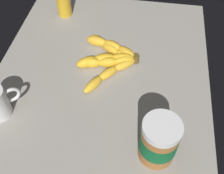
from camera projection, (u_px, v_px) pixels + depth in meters
The scene contains 4 objects.
ground_plane at pixel (99, 88), 88.12cm from camera, with size 96.58×69.65×3.44cm, color gray.
banana_bunch at pixel (109, 57), 92.17cm from camera, with size 27.92×21.02×3.61cm.
peanut_butter_jar at pixel (159, 141), 66.63cm from camera, with size 9.49×9.49×13.93cm.
honey_bottle at pixel (63, 0), 105.10cm from camera, with size 5.57×5.57×14.14cm.
Camera 1 is at (-53.98, -12.60, 66.91)cm, focal length 43.84 mm.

